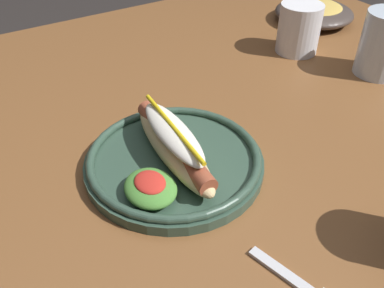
% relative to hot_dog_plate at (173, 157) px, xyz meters
% --- Properties ---
extents(dining_table, '(1.19, 1.09, 0.74)m').
position_rel_hot_dog_plate_xyz_m(dining_table, '(-0.03, 0.24, -0.11)').
color(dining_table, brown).
rests_on(dining_table, ground_plane).
extents(hot_dog_plate, '(0.25, 0.25, 0.08)m').
position_rel_hot_dog_plate_xyz_m(hot_dog_plate, '(0.00, 0.00, 0.00)').
color(hot_dog_plate, '#334C3D').
rests_on(hot_dog_plate, dining_table).
extents(fork, '(0.12, 0.05, 0.00)m').
position_rel_hot_dog_plate_xyz_m(fork, '(0.24, 0.02, -0.02)').
color(fork, silver).
rests_on(fork, dining_table).
extents(water_cup, '(0.09, 0.09, 0.12)m').
position_rel_hot_dog_plate_xyz_m(water_cup, '(-0.03, 0.48, 0.04)').
color(water_cup, silver).
rests_on(water_cup, dining_table).
extents(extra_cup, '(0.09, 0.09, 0.10)m').
position_rel_hot_dog_plate_xyz_m(extra_cup, '(-0.19, 0.42, 0.03)').
color(extra_cup, white).
rests_on(extra_cup, dining_table).
extents(side_bowl, '(0.19, 0.19, 0.05)m').
position_rel_hot_dog_plate_xyz_m(side_bowl, '(-0.29, 0.57, 0.00)').
color(side_bowl, '#423833').
rests_on(side_bowl, dining_table).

